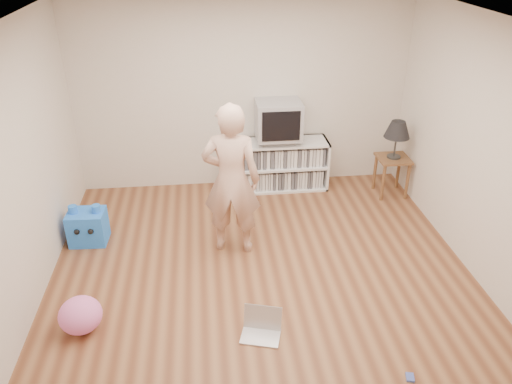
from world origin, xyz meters
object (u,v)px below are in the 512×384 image
object	(u,v)px
table_lamp	(397,130)
plush_blue	(88,226)
dvd_deck	(278,139)
side_table	(392,166)
person	(231,180)
laptop	(262,327)
crt_tv	(278,120)
media_unit	(277,164)
plush_pink	(80,315)

from	to	relation	value
table_lamp	plush_blue	bearing A→B (deg)	-169.04
dvd_deck	side_table	size ratio (longest dim) A/B	0.82
side_table	person	size ratio (longest dim) A/B	0.31
person	side_table	bearing A→B (deg)	-144.18
dvd_deck	laptop	bearing A→B (deg)	-101.26
crt_tv	plush_blue	size ratio (longest dim) A/B	1.23
media_unit	plush_blue	size ratio (longest dim) A/B	2.88
side_table	plush_blue	bearing A→B (deg)	-169.04
media_unit	laptop	xyz separation A→B (m)	(-0.57, -2.87, -0.28)
media_unit	plush_pink	distance (m)	3.45
plush_blue	table_lamp	bearing A→B (deg)	13.78
laptop	plush_blue	world-z (taller)	plush_blue
side_table	plush_pink	bearing A→B (deg)	-148.96
person	laptop	world-z (taller)	person
dvd_deck	person	size ratio (longest dim) A/B	0.26
table_lamp	plush_pink	world-z (taller)	table_lamp
dvd_deck	laptop	size ratio (longest dim) A/B	1.09
media_unit	laptop	bearing A→B (deg)	-101.20
laptop	dvd_deck	bearing A→B (deg)	94.84
dvd_deck	media_unit	bearing A→B (deg)	90.00
media_unit	dvd_deck	bearing A→B (deg)	-90.00
person	laptop	distance (m)	1.63
crt_tv	laptop	bearing A→B (deg)	-101.27
media_unit	person	bearing A→B (deg)	-116.54
dvd_deck	plush_pink	xyz separation A→B (m)	(-2.21, -2.62, -0.57)
person	laptop	bearing A→B (deg)	106.93
dvd_deck	crt_tv	world-z (taller)	crt_tv
side_table	person	distance (m)	2.55
dvd_deck	laptop	xyz separation A→B (m)	(-0.57, -2.85, -0.67)
crt_tv	laptop	distance (m)	3.06
side_table	dvd_deck	bearing A→B (deg)	166.41
person	laptop	size ratio (longest dim) A/B	4.22
table_lamp	person	distance (m)	2.51
media_unit	crt_tv	distance (m)	0.67
crt_tv	media_unit	bearing A→B (deg)	90.00
plush_pink	side_table	bearing A→B (deg)	31.04
plush_blue	person	bearing A→B (deg)	-7.76
dvd_deck	plush_pink	world-z (taller)	dvd_deck
table_lamp	plush_pink	xyz separation A→B (m)	(-3.74, -2.25, -0.77)
dvd_deck	person	world-z (taller)	person
crt_tv	side_table	size ratio (longest dim) A/B	1.09
crt_tv	side_table	xyz separation A→B (m)	(1.53, -0.37, -0.60)
dvd_deck	table_lamp	distance (m)	1.59
table_lamp	crt_tv	bearing A→B (deg)	166.53
plush_blue	dvd_deck	bearing A→B (deg)	28.01
table_lamp	plush_pink	bearing A→B (deg)	-148.96
person	table_lamp	bearing A→B (deg)	-144.18
table_lamp	person	size ratio (longest dim) A/B	0.29
side_table	person	bearing A→B (deg)	-154.53
person	laptop	xyz separation A→B (m)	(0.16, -1.41, -0.81)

